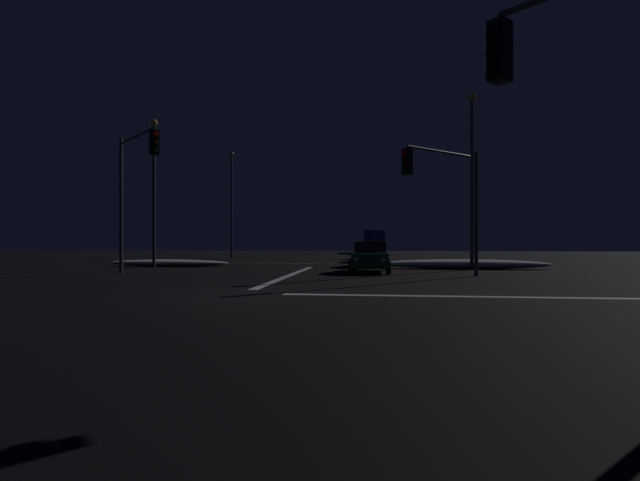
{
  "coord_description": "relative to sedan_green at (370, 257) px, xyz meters",
  "views": [
    {
      "loc": [
        4.27,
        -15.42,
        1.68
      ],
      "look_at": [
        1.0,
        11.78,
        1.63
      ],
      "focal_mm": 28.68,
      "sensor_mm": 36.0,
      "label": 1
    }
  ],
  "objects": [
    {
      "name": "ground",
      "position": [
        -3.71,
        -11.05,
        -0.85
      ],
      "size": [
        120.0,
        120.0,
        0.1
      ],
      "primitive_type": "cube",
      "color": "black"
    },
    {
      "name": "stop_line_north",
      "position": [
        -3.71,
        -2.88,
        -0.8
      ],
      "size": [
        0.35,
        14.0,
        0.01
      ],
      "color": "white",
      "rests_on": "ground"
    },
    {
      "name": "centre_line_ns",
      "position": [
        -3.71,
        8.72,
        -0.8
      ],
      "size": [
        22.0,
        0.15,
        0.01
      ],
      "color": "yellow",
      "rests_on": "ground"
    },
    {
      "name": "crosswalk_bar_east",
      "position": [
        4.56,
        -11.05,
        -0.8
      ],
      "size": [
        14.0,
        0.4,
        0.01
      ],
      "color": "white",
      "rests_on": "ground"
    },
    {
      "name": "snow_bank_left_curb",
      "position": [
        -12.69,
        4.21,
        -0.59
      ],
      "size": [
        7.73,
        1.5,
        0.42
      ],
      "color": "white",
      "rests_on": "ground"
    },
    {
      "name": "snow_bank_right_curb",
      "position": [
        5.26,
        3.38,
        -0.53
      ],
      "size": [
        9.62,
        1.5,
        0.55
      ],
      "color": "white",
      "rests_on": "ground"
    },
    {
      "name": "sedan_green",
      "position": [
        0.0,
        0.0,
        0.0
      ],
      "size": [
        2.02,
        4.33,
        1.57
      ],
      "color": "#14512D",
      "rests_on": "ground"
    },
    {
      "name": "sedan_red",
      "position": [
        -0.01,
        5.51,
        0.0
      ],
      "size": [
        2.02,
        4.33,
        1.57
      ],
      "color": "maroon",
      "rests_on": "ground"
    },
    {
      "name": "sedan_white",
      "position": [
        -0.14,
        11.98,
        0.0
      ],
      "size": [
        2.02,
        4.33,
        1.57
      ],
      "color": "silver",
      "rests_on": "ground"
    },
    {
      "name": "sedan_black",
      "position": [
        -0.26,
        17.34,
        0.0
      ],
      "size": [
        2.02,
        4.33,
        1.57
      ],
      "color": "black",
      "rests_on": "ground"
    },
    {
      "name": "sedan_blue",
      "position": [
        0.09,
        23.97,
        0.0
      ],
      "size": [
        2.02,
        4.33,
        1.57
      ],
      "color": "navy",
      "rests_on": "ground"
    },
    {
      "name": "sedan_gray",
      "position": [
        -0.1,
        30.43,
        0.0
      ],
      "size": [
        2.02,
        4.33,
        1.57
      ],
      "color": "slate",
      "rests_on": "ground"
    },
    {
      "name": "box_truck",
      "position": [
        -0.23,
        37.86,
        0.91
      ],
      "size": [
        2.68,
        8.28,
        3.08
      ],
      "color": "navy",
      "rests_on": "ground"
    },
    {
      "name": "traffic_signal_se",
      "position": [
        3.86,
        -18.63,
        3.2
      ],
      "size": [
        2.6,
        2.6,
        5.85
      ],
      "color": "#4C4C51",
      "rests_on": "ground"
    },
    {
      "name": "traffic_signal_ne",
      "position": [
        3.39,
        -3.95,
        3.19
      ],
      "size": [
        3.6,
        3.6,
        5.72
      ],
      "color": "#4C4C51",
      "rests_on": "ground"
    },
    {
      "name": "traffic_signal_nw",
      "position": [
        -10.96,
        -3.8,
        3.86
      ],
      "size": [
        3.54,
        3.54,
        6.75
      ],
      "color": "#4C4C51",
      "rests_on": "ground"
    },
    {
      "name": "streetlamp_left_far",
      "position": [
        -12.99,
        18.72,
        4.75
      ],
      "size": [
        0.44,
        0.44,
        9.71
      ],
      "color": "#424247",
      "rests_on": "ground"
    },
    {
      "name": "streetlamp_left_near",
      "position": [
        -12.99,
        2.72,
        4.34
      ],
      "size": [
        0.44,
        0.44,
        8.91
      ],
      "color": "#424247",
      "rests_on": "ground"
    },
    {
      "name": "streetlamp_right_near",
      "position": [
        5.56,
        2.72,
        4.82
      ],
      "size": [
        0.44,
        0.44,
        9.83
      ],
      "color": "#424247",
      "rests_on": "ground"
    }
  ]
}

